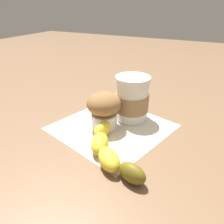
{
  "coord_description": "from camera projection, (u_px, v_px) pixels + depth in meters",
  "views": [
    {
      "loc": [
        0.43,
        0.22,
        0.29
      ],
      "look_at": [
        0.0,
        0.0,
        0.04
      ],
      "focal_mm": 35.0,
      "sensor_mm": 36.0,
      "label": 1
    }
  ],
  "objects": [
    {
      "name": "ground_plane",
      "position": [
        112.0,
        127.0,
        0.56
      ],
      "size": [
        3.0,
        3.0,
        0.0
      ],
      "primitive_type": "plane",
      "color": "brown"
    },
    {
      "name": "muffin",
      "position": [
        104.0,
        108.0,
        0.54
      ],
      "size": [
        0.09,
        0.09,
        0.09
      ],
      "color": "white",
      "rests_on": "paper_napkin"
    },
    {
      "name": "paper_napkin",
      "position": [
        112.0,
        127.0,
        0.56
      ],
      "size": [
        0.32,
        0.32,
        0.0
      ],
      "primitive_type": "cube",
      "rotation": [
        0.0,
        0.0,
        -0.28
      ],
      "color": "beige",
      "rests_on": "ground_plane"
    },
    {
      "name": "banana",
      "position": [
        109.0,
        150.0,
        0.45
      ],
      "size": [
        0.16,
        0.16,
        0.04
      ],
      "color": "yellow",
      "rests_on": "paper_napkin"
    },
    {
      "name": "coffee_cup",
      "position": [
        132.0,
        99.0,
        0.58
      ],
      "size": [
        0.09,
        0.09,
        0.12
      ],
      "color": "white",
      "rests_on": "paper_napkin"
    }
  ]
}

